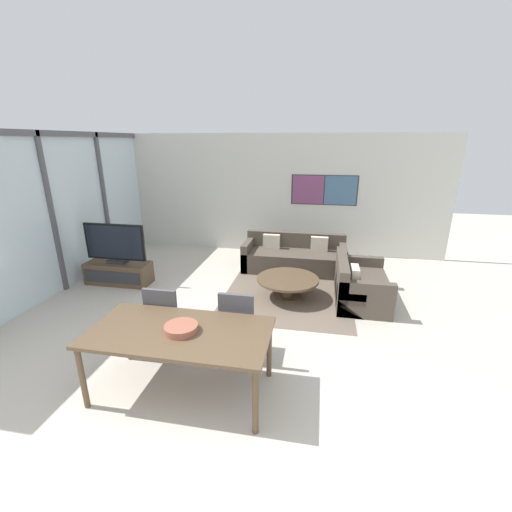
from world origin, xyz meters
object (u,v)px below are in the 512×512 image
tv_console (119,273)px  dining_chair_centre (239,321)px  dining_table (180,336)px  fruit_bowl (181,328)px  dining_chair_left (166,316)px  television (115,244)px  coffee_table (288,283)px  sofa_main (294,257)px  sofa_side (357,286)px

tv_console → dining_chair_centre: dining_chair_centre is taller
dining_table → fruit_bowl: (0.03, -0.01, 0.11)m
dining_chair_left → dining_chair_centre: 0.94m
television → dining_chair_left: (1.91, -1.97, -0.27)m
coffee_table → dining_chair_left: 2.38m
sofa_main → dining_chair_left: size_ratio=2.25×
sofa_main → fruit_bowl: fruit_bowl is taller
tv_console → coffee_table: bearing=-0.6°
coffee_table → sofa_side: bearing=5.1°
television → dining_table: 3.54m
coffee_table → dining_chair_left: bearing=-125.0°
fruit_bowl → dining_chair_centre: bearing=58.1°
coffee_table → fruit_bowl: bearing=-108.3°
sofa_side → dining_chair_centre: dining_chair_centre is taller
coffee_table → sofa_main: bearing=90.0°
dining_chair_left → sofa_main: bearing=68.0°
television → dining_chair_left: size_ratio=1.27×
coffee_table → fruit_bowl: size_ratio=3.10×
television → fruit_bowl: bearing=-47.6°
dining_chair_left → dining_chair_centre: same height
coffee_table → fruit_bowl: 2.79m
dining_chair_centre → television: bearing=145.9°
sofa_side → television: bearing=90.9°
dining_chair_left → dining_table: bearing=-54.2°
tv_console → dining_chair_left: size_ratio=1.31×
coffee_table → dining_table: (-0.89, -2.59, 0.41)m
dining_chair_centre → coffee_table: bearing=77.5°
sofa_main → dining_chair_centre: size_ratio=2.25×
sofa_side → dining_table: dining_table is taller
dining_chair_centre → sofa_main: bearing=82.8°
television → dining_chair_centre: television is taller
television → fruit_bowl: size_ratio=3.44×
dining_chair_left → sofa_side: bearing=38.8°
dining_table → dining_chair_left: bearing=125.8°
sofa_main → sofa_side: size_ratio=1.53×
coffee_table → dining_table: bearing=-109.0°
sofa_main → fruit_bowl: (-0.86, -4.03, 0.53)m
dining_chair_centre → dining_chair_left: bearing=-177.4°
coffee_table → dining_chair_left: dining_chair_left is taller
sofa_main → coffee_table: bearing=-90.0°
sofa_main → coffee_table: sofa_main is taller
coffee_table → dining_chair_centre: size_ratio=1.14×
television → tv_console: bearing=-90.0°
coffee_table → fruit_bowl: (-0.86, -2.60, 0.52)m
tv_console → dining_chair_centre: bearing=-34.1°
television → sofa_side: television is taller
tv_console → fruit_bowl: fruit_bowl is taller
television → sofa_main: television is taller
sofa_main → sofa_side: same height
coffee_table → dining_chair_centre: 1.96m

